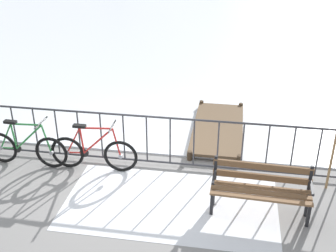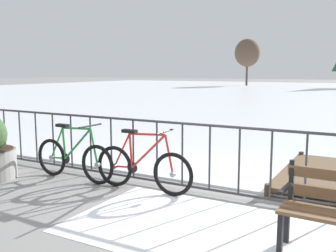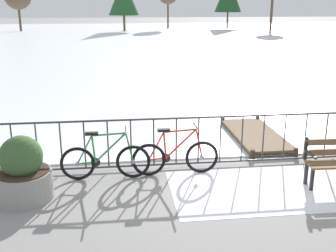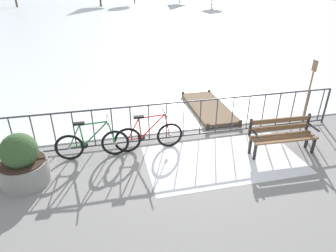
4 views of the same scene
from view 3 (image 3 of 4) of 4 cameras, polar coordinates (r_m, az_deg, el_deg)
name	(u,v)px [view 3 (image 3 of 4)]	position (r m, az deg, el deg)	size (l,w,h in m)	color
ground_plane	(209,166)	(8.65, 5.62, -5.49)	(160.00, 160.00, 0.00)	gray
frozen_pond	(138,40)	(36.39, -4.20, 11.68)	(80.00, 56.00, 0.03)	white
snow_patch	(270,188)	(7.84, 13.87, -8.35)	(3.62, 1.97, 0.01)	white
railing_fence	(209,140)	(8.46, 5.73, -1.98)	(9.06, 0.06, 1.07)	#38383D
bicycle_near_railing	(105,161)	(7.97, -8.63, -4.77)	(1.71, 0.52, 0.97)	black
bicycle_second	(175,157)	(8.08, 1.03, -4.24)	(1.71, 0.52, 0.97)	black
planter_with_shrub	(23,173)	(7.50, -19.40, -6.07)	(0.97, 0.97, 1.13)	gray
wooden_dock	(255,134)	(10.46, 11.94, -1.10)	(1.10, 2.69, 0.20)	brown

